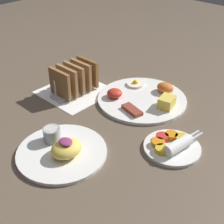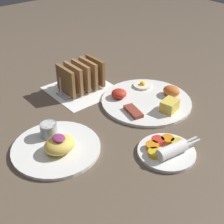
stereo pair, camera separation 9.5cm
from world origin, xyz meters
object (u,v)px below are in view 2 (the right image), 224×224
plate_foreground (56,145)px  plate_breakfast (148,100)px  plate_condiments (167,150)px  toast_rack (81,77)px

plate_foreground → plate_breakfast: bearing=92.1°
plate_breakfast → plate_condiments: 0.26m
plate_condiments → toast_rack: (-0.43, 0.03, 0.04)m
plate_breakfast → plate_foreground: bearing=-87.9°
plate_condiments → plate_foreground: plate_foreground is taller
plate_breakfast → plate_foreground: plate_foreground is taller
plate_breakfast → toast_rack: toast_rack is taller
plate_condiments → toast_rack: 0.44m
plate_breakfast → toast_rack: (-0.22, -0.12, 0.04)m
plate_breakfast → toast_rack: size_ratio=1.69×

